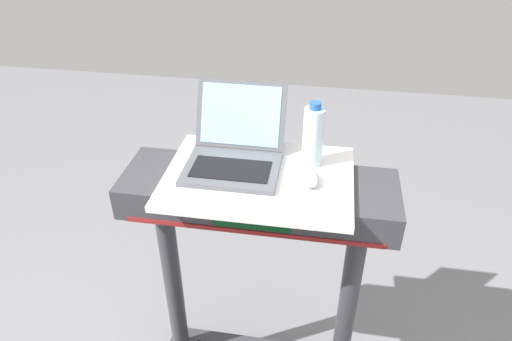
# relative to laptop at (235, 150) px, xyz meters

# --- Properties ---
(desk_board) EXTENTS (0.60, 0.44, 0.02)m
(desk_board) POSITION_rel_laptop_xyz_m (0.09, -0.06, -0.06)
(desk_board) COLOR white
(desk_board) RESTS_ON treadmill_base
(laptop) EXTENTS (0.30, 0.33, 0.23)m
(laptop) POSITION_rel_laptop_xyz_m (0.00, 0.00, 0.00)
(laptop) COLOR #515459
(laptop) RESTS_ON desk_board
(computer_mouse) EXTENTS (0.09, 0.11, 0.03)m
(computer_mouse) POSITION_rel_laptop_xyz_m (0.25, -0.07, -0.03)
(computer_mouse) COLOR #B2B2B7
(computer_mouse) RESTS_ON desk_board
(water_bottle) EXTENTS (0.07, 0.07, 0.22)m
(water_bottle) POSITION_rel_laptop_xyz_m (0.25, 0.04, 0.06)
(water_bottle) COLOR silver
(water_bottle) RESTS_ON desk_board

